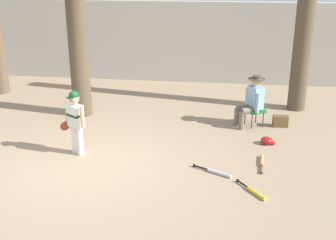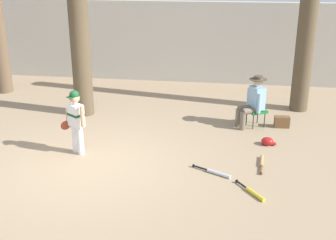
# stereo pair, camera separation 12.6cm
# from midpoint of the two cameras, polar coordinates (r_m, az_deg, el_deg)

# --- Properties ---
(ground_plane) EXTENTS (60.00, 60.00, 0.00)m
(ground_plane) POSITION_cam_midpoint_polar(r_m,az_deg,el_deg) (8.19, -11.12, -6.17)
(ground_plane) COLOR #9E8466
(concrete_back_wall) EXTENTS (18.00, 0.36, 2.49)m
(concrete_back_wall) POSITION_cam_midpoint_polar(r_m,az_deg,el_deg) (13.83, -2.92, 10.44)
(concrete_back_wall) COLOR #ADA89E
(concrete_back_wall) RESTS_ON ground
(tree_near_player) EXTENTS (0.66, 0.66, 6.04)m
(tree_near_player) POSITION_cam_midpoint_polar(r_m,az_deg,el_deg) (10.44, -12.59, 14.82)
(tree_near_player) COLOR brown
(tree_near_player) RESTS_ON ground
(tree_behind_spectator) EXTENTS (0.72, 0.72, 5.83)m
(tree_behind_spectator) POSITION_cam_midpoint_polar(r_m,az_deg,el_deg) (11.13, 17.62, 13.91)
(tree_behind_spectator) COLOR brown
(tree_behind_spectator) RESTS_ON ground
(young_ballplayer) EXTENTS (0.60, 0.38, 1.31)m
(young_ballplayer) POSITION_cam_midpoint_polar(r_m,az_deg,el_deg) (8.51, -12.71, 0.20)
(young_ballplayer) COLOR white
(young_ballplayer) RESTS_ON ground
(folding_stool) EXTENTS (0.54, 0.54, 0.41)m
(folding_stool) POSITION_cam_midpoint_polar(r_m,az_deg,el_deg) (10.10, 11.09, 1.22)
(folding_stool) COLOR #196B2D
(folding_stool) RESTS_ON ground
(seated_spectator) EXTENTS (0.66, 0.56, 1.20)m
(seated_spectator) POSITION_cam_midpoint_polar(r_m,az_deg,el_deg) (9.96, 10.72, 2.65)
(seated_spectator) COLOR #6B6051
(seated_spectator) RESTS_ON ground
(handbag_beside_stool) EXTENTS (0.35, 0.20, 0.26)m
(handbag_beside_stool) POSITION_cam_midpoint_polar(r_m,az_deg,el_deg) (10.25, 14.37, -0.16)
(handbag_beside_stool) COLOR brown
(handbag_beside_stool) RESTS_ON ground
(bat_wood_tan) EXTENTS (0.13, 0.77, 0.07)m
(bat_wood_tan) POSITION_cam_midpoint_polar(r_m,az_deg,el_deg) (8.35, 11.93, -5.44)
(bat_wood_tan) COLOR tan
(bat_wood_tan) RESTS_ON ground
(bat_yellow_trainer) EXTENTS (0.49, 0.62, 0.07)m
(bat_yellow_trainer) POSITION_cam_midpoint_polar(r_m,az_deg,el_deg) (7.29, 10.91, -9.37)
(bat_yellow_trainer) COLOR yellow
(bat_yellow_trainer) RESTS_ON ground
(bat_aluminum_silver) EXTENTS (0.72, 0.42, 0.07)m
(bat_aluminum_silver) POSITION_cam_midpoint_polar(r_m,az_deg,el_deg) (7.82, 5.99, -6.93)
(bat_aluminum_silver) COLOR #B7BCC6
(bat_aluminum_silver) RESTS_ON ground
(batting_helmet_red) EXTENTS (0.30, 0.23, 0.17)m
(batting_helmet_red) POSITION_cam_midpoint_polar(r_m,az_deg,el_deg) (9.21, 12.63, -2.72)
(batting_helmet_red) COLOR #A81919
(batting_helmet_red) RESTS_ON ground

